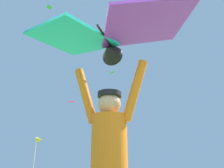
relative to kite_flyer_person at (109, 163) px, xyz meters
The scene contains 6 objects.
kite_flyer_person is the anchor object (origin of this frame).
held_stunt_kite 1.29m from the kite_flyer_person, 106.73° to the right, with size 1.87×1.23×0.42m.
distant_kite_red_mid_left 20.93m from the kite_flyer_person, 103.21° to the left, with size 1.15×1.10×0.48m.
distant_kite_green_high_right 20.54m from the kite_flyer_person, 112.96° to the left, with size 0.49×0.50×0.19m.
distant_kite_green_far_center 37.46m from the kite_flyer_person, 91.39° to the left, with size 0.86×0.95×0.54m.
marker_flag 8.69m from the kite_flyer_person, 113.44° to the left, with size 0.30×0.24×2.15m.
Camera 1 is at (-0.27, -2.06, 0.91)m, focal length 35.72 mm.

